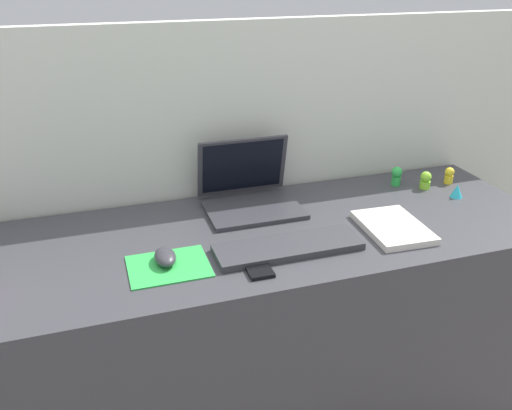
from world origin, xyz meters
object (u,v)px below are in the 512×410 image
Objects in this scene: notebook_pad at (393,227)px; toy_figurine_green at (397,175)px; toy_figurine_lime at (426,180)px; toy_figurine_yellow at (449,175)px; cell_phone at (256,265)px; laptop at (249,190)px; mouse at (165,257)px; toy_figurine_cyan at (457,191)px; keyboard at (288,247)px.

notebook_pad is 0.36m from toy_figurine_green.
toy_figurine_lime is 1.04× the size of toy_figurine_yellow.
notebook_pad reaches higher than cell_phone.
laptop is 4.37× the size of toy_figurine_green.
mouse is at bearing -166.90° from toy_figurine_yellow.
notebook_pad is at bearing -1.42° from mouse.
laptop is 0.71m from toy_figurine_cyan.
cell_phone is at bearing -152.44° from keyboard.
laptop is 0.39m from cell_phone.
toy_figurine_green is (0.53, 0.32, 0.03)m from keyboard.
laptop is at bearing -179.85° from toy_figurine_green.
laptop reaches higher than toy_figurine_lime.
laptop is 0.47m from notebook_pad.
cell_phone is (0.22, -0.09, -0.02)m from mouse.
toy_figurine_green is (0.65, 0.38, 0.03)m from cell_phone.
keyboard is 0.13m from cell_phone.
laptop is 1.25× the size of notebook_pad.
laptop is at bearing 167.28° from toy_figurine_cyan.
toy_figurine_lime is (0.28, 0.25, 0.02)m from notebook_pad.
cell_phone is at bearing -156.09° from toy_figurine_lime.
notebook_pad is at bearing 2.64° from keyboard.
mouse is 0.24m from cell_phone.
toy_figurine_lime reaches higher than mouse.
toy_figurine_green is at bearing 131.45° from toy_figurine_cyan.
toy_figurine_green reaches higher than keyboard.
toy_figurine_yellow reaches higher than toy_figurine_cyan.
mouse is 1.40× the size of toy_figurine_green.
mouse is 1.09m from toy_figurine_yellow.
mouse is at bearing 174.46° from keyboard.
cell_phone is at bearing -22.08° from mouse.
toy_figurine_green is (0.55, 0.00, -0.02)m from laptop.
toy_figurine_yellow is at bearing 37.03° from notebook_pad.
toy_figurine_cyan is (1.01, 0.13, 0.00)m from mouse.
laptop reaches higher than toy_figurine_green.
toy_figurine_lime is (-0.06, 0.10, 0.01)m from toy_figurine_cyan.
toy_figurine_yellow is at bearing 7.65° from toy_figurine_lime.
notebook_pad is 0.36m from toy_figurine_cyan.
laptop is at bearing 176.81° from toy_figurine_yellow.
laptop reaches higher than keyboard.
notebook_pad is 3.86× the size of toy_figurine_lime.
keyboard is 6.88× the size of toy_figurine_yellow.
notebook_pad is 0.37m from toy_figurine_lime.
keyboard is at bearing -87.38° from laptop.
toy_figurine_yellow is (0.38, 0.26, 0.02)m from notebook_pad.
mouse is 0.75× the size of cell_phone.
toy_figurine_cyan is (0.33, 0.15, 0.01)m from notebook_pad.
notebook_pad is at bearing -155.87° from toy_figurine_cyan.
toy_figurine_green reaches higher than toy_figurine_cyan.
notebook_pad is at bearing 10.14° from cell_phone.
toy_figurine_green reaches higher than notebook_pad.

